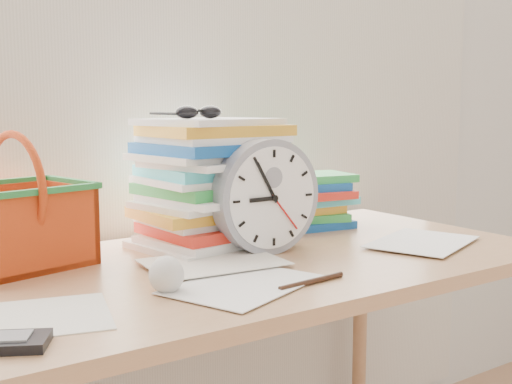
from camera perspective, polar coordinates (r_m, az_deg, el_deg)
curtain at (r=1.69m, az=-8.81°, el=15.11°), size 2.40×0.01×2.50m
desk at (r=1.41m, az=-1.46°, el=-9.00°), size 1.40×0.70×0.75m
paper_stack at (r=1.51m, az=-3.86°, el=0.87°), size 0.38×0.33×0.30m
clock at (r=1.42m, az=0.92°, el=-0.40°), size 0.26×0.05×0.26m
sunglasses at (r=1.44m, az=-5.11°, el=7.08°), size 0.15×0.13×0.03m
book_stack at (r=1.75m, az=4.61°, el=-0.76°), size 0.28×0.23×0.14m
basket at (r=1.39m, az=-20.62°, el=-0.79°), size 0.31×0.27×0.27m
crumpled_ball at (r=1.15m, az=-8.00°, el=-7.26°), size 0.07×0.07×0.07m
pen at (r=1.20m, az=4.99°, el=-7.92°), size 0.16×0.03×0.01m
scattered_papers at (r=1.38m, az=-1.47°, el=-5.79°), size 1.26×0.42×0.02m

